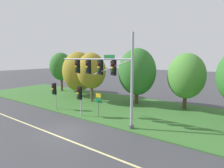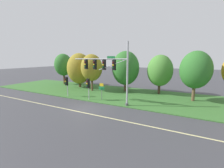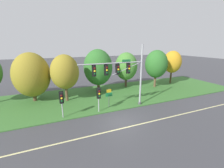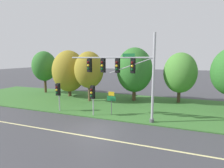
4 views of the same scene
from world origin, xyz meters
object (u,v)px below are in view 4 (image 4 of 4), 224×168
at_px(tree_left_of_mast, 69,71).
at_px(tree_behind_signpost, 89,70).
at_px(pedestrian_signal_further_along, 92,94).
at_px(tree_nearest_road, 44,66).
at_px(traffic_signal_mast, 124,70).
at_px(pedestrian_signal_near_kerb, 58,91).
at_px(route_sign_post, 111,99).
at_px(tree_tall_centre, 180,73).
at_px(tree_mid_verge, 134,70).

relative_size(tree_left_of_mast, tree_behind_signpost, 1.04).
height_order(pedestrian_signal_further_along, tree_nearest_road, tree_nearest_road).
distance_m(traffic_signal_mast, pedestrian_signal_near_kerb, 7.55).
bearing_deg(pedestrian_signal_further_along, route_sign_post, 31.00).
bearing_deg(tree_left_of_mast, traffic_signal_mast, -33.52).
bearing_deg(traffic_signal_mast, tree_tall_centre, 59.32).
height_order(pedestrian_signal_near_kerb, tree_nearest_road, tree_nearest_road).
relative_size(pedestrian_signal_near_kerb, tree_mid_verge, 0.43).
distance_m(traffic_signal_mast, route_sign_post, 3.43).
height_order(traffic_signal_mast, tree_mid_verge, traffic_signal_mast).
distance_m(pedestrian_signal_near_kerb, tree_tall_centre, 14.85).
distance_m(pedestrian_signal_near_kerb, tree_mid_verge, 10.15).
bearing_deg(pedestrian_signal_further_along, tree_nearest_road, 147.21).
bearing_deg(tree_mid_verge, route_sign_post, -96.61).
bearing_deg(tree_tall_centre, tree_left_of_mast, -174.42).
xyz_separation_m(pedestrian_signal_near_kerb, tree_nearest_road, (-8.59, 8.05, 2.14)).
relative_size(tree_behind_signpost, tree_tall_centre, 1.03).
relative_size(pedestrian_signal_further_along, tree_nearest_road, 0.45).
relative_size(pedestrian_signal_further_along, tree_tall_centre, 0.48).
bearing_deg(tree_left_of_mast, tree_behind_signpost, -22.38).
xyz_separation_m(pedestrian_signal_further_along, route_sign_post, (1.62, 0.97, -0.62)).
relative_size(traffic_signal_mast, pedestrian_signal_further_along, 2.70).
xyz_separation_m(tree_left_of_mast, tree_behind_signpost, (4.19, -1.73, 0.38)).
relative_size(pedestrian_signal_near_kerb, tree_behind_signpost, 0.47).
bearing_deg(tree_tall_centre, pedestrian_signal_near_kerb, -145.16).
relative_size(pedestrian_signal_near_kerb, pedestrian_signal_further_along, 1.00).
bearing_deg(pedestrian_signal_further_along, tree_left_of_mast, 135.84).
bearing_deg(tree_behind_signpost, tree_mid_verge, 23.48).
bearing_deg(route_sign_post, pedestrian_signal_further_along, -149.00).
bearing_deg(tree_mid_verge, traffic_signal_mast, -84.74).
height_order(tree_left_of_mast, tree_tall_centre, tree_left_of_mast).
distance_m(route_sign_post, tree_left_of_mast, 10.97).
xyz_separation_m(tree_nearest_road, tree_tall_centre, (20.70, 0.39, -0.53)).
bearing_deg(traffic_signal_mast, tree_mid_verge, 95.26).
relative_size(tree_nearest_road, tree_mid_verge, 0.96).
distance_m(tree_left_of_mast, tree_mid_verge, 9.68).
bearing_deg(traffic_signal_mast, route_sign_post, 152.12).
bearing_deg(tree_left_of_mast, tree_nearest_road, 168.42).
distance_m(traffic_signal_mast, tree_left_of_mast, 12.43).
bearing_deg(tree_behind_signpost, tree_tall_centre, 16.18).
bearing_deg(pedestrian_signal_near_kerb, tree_left_of_mast, 114.63).
relative_size(route_sign_post, tree_mid_verge, 0.34).
xyz_separation_m(traffic_signal_mast, tree_left_of_mast, (-10.34, 6.85, -0.83)).
bearing_deg(tree_mid_verge, pedestrian_signal_further_along, -107.30).
bearing_deg(pedestrian_signal_near_kerb, tree_mid_verge, 49.53).
relative_size(tree_behind_signpost, tree_mid_verge, 0.93).
bearing_deg(route_sign_post, pedestrian_signal_near_kerb, -171.37).
xyz_separation_m(traffic_signal_mast, tree_mid_verge, (-0.69, 7.50, -0.49)).
distance_m(pedestrian_signal_near_kerb, tree_nearest_road, 11.96).
bearing_deg(route_sign_post, tree_behind_signpost, 137.11).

